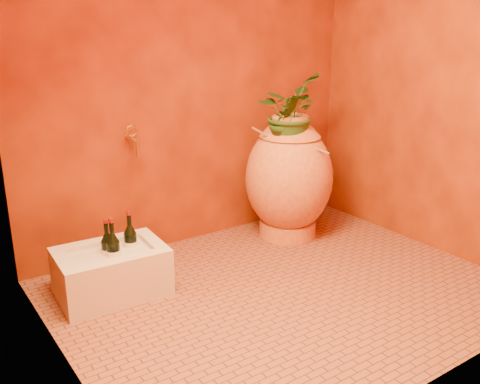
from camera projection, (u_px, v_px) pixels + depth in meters
floor at (284, 291)px, 3.12m from camera, size 2.50×2.50×0.00m
wall_back at (193, 61)px, 3.51m from camera, size 2.50×0.02×2.50m
wall_left at (40, 91)px, 2.06m from camera, size 0.02×2.00×2.50m
wall_right at (442, 62)px, 3.40m from camera, size 0.02×2.00×2.50m
amphora at (289, 177)px, 3.79m from camera, size 0.76×0.76×0.89m
stone_basin at (112, 273)px, 3.05m from camera, size 0.62×0.44×0.28m
wine_bottle_a at (131, 244)px, 3.11m from camera, size 0.08×0.08×0.31m
wine_bottle_b at (114, 253)px, 2.99m from camera, size 0.08×0.08×0.32m
wine_bottle_c at (108, 251)px, 3.02m from camera, size 0.07×0.07×0.30m
wall_tap at (133, 139)px, 3.31m from camera, size 0.08×0.16×0.18m
plant_main at (288, 112)px, 3.62m from camera, size 0.60×0.59×0.50m
plant_side at (284, 121)px, 3.58m from camera, size 0.24×0.21×0.37m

